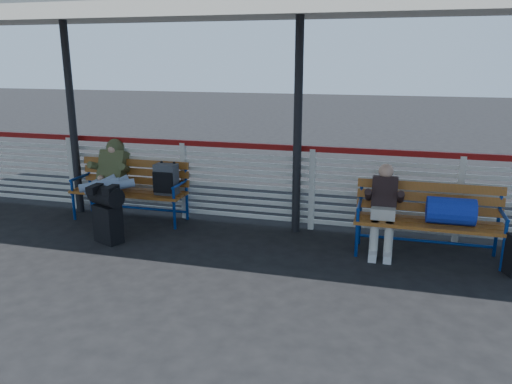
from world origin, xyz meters
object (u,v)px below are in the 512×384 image
(traveler_man, at_px, (109,180))
(companion_person, at_px, (383,208))
(bench_right, at_px, (439,212))
(bench_left, at_px, (142,183))
(luggage_stack, at_px, (107,212))

(traveler_man, bearing_deg, companion_person, -0.29)
(bench_right, distance_m, traveler_man, 4.63)
(bench_right, bearing_deg, bench_left, 175.14)
(luggage_stack, xyz_separation_m, bench_right, (4.28, 0.64, 0.16))
(luggage_stack, distance_m, bench_left, 1.01)
(bench_left, height_order, companion_person, companion_person)
(luggage_stack, relative_size, bench_right, 0.44)
(luggage_stack, relative_size, bench_left, 0.44)
(traveler_man, relative_size, companion_person, 1.36)
(luggage_stack, bearing_deg, bench_left, 112.36)
(bench_right, height_order, companion_person, companion_person)
(bench_left, bearing_deg, luggage_stack, -90.26)
(companion_person, bearing_deg, bench_left, 174.09)
(luggage_stack, xyz_separation_m, bench_left, (0.00, 1.00, 0.16))
(bench_left, bearing_deg, bench_right, -4.86)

